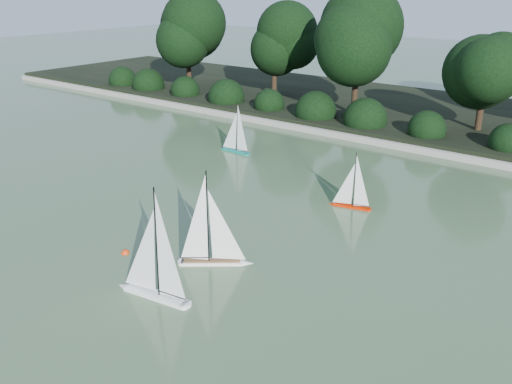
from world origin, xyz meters
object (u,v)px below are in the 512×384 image
(sailboat_white_a, at_px, (150,278))
(sailboat_orange, at_px, (348,198))
(sailboat_white_b, at_px, (217,249))
(sailboat_teal, at_px, (233,143))
(race_buoy, at_px, (125,253))

(sailboat_white_a, height_order, sailboat_orange, sailboat_white_a)
(sailboat_white_b, bearing_deg, sailboat_orange, 82.30)
(sailboat_orange, height_order, sailboat_teal, sailboat_teal)
(sailboat_white_b, xyz_separation_m, sailboat_teal, (-4.16, 5.38, -0.04))
(sailboat_teal, bearing_deg, sailboat_orange, -19.81)
(sailboat_white_b, relative_size, sailboat_teal, 1.20)
(sailboat_teal, distance_m, race_buoy, 6.64)
(sailboat_white_b, xyz_separation_m, race_buoy, (-1.58, -0.73, -0.28))
(sailboat_white_a, xyz_separation_m, sailboat_white_b, (0.12, 1.43, -0.02))
(sailboat_orange, xyz_separation_m, race_buoy, (-2.08, -4.43, -0.21))
(sailboat_white_a, distance_m, race_buoy, 1.64)
(sailboat_white_b, bearing_deg, sailboat_teal, 127.69)
(sailboat_white_a, height_order, sailboat_white_b, sailboat_white_a)
(sailboat_white_a, distance_m, sailboat_white_b, 1.44)
(sailboat_teal, height_order, race_buoy, sailboat_teal)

